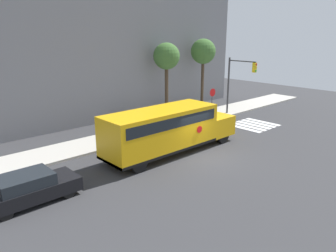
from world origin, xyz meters
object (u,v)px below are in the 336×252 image
object	(u,v)px
school_bus	(167,128)
tree_near_sidewalk	(167,57)
traffic_light	(237,78)
tree_far_sidewalk	(203,52)
stop_sign	(212,99)
parked_car	(29,188)

from	to	relation	value
school_bus	tree_near_sidewalk	distance (m)	10.64
school_bus	traffic_light	world-z (taller)	traffic_light
traffic_light	tree_far_sidewalk	distance (m)	4.91
stop_sign	tree_near_sidewalk	size ratio (longest dim) A/B	0.41
tree_near_sidewalk	stop_sign	bearing A→B (deg)	-61.92
school_bus	tree_near_sidewalk	size ratio (longest dim) A/B	1.47
tree_near_sidewalk	tree_far_sidewalk	world-z (taller)	tree_far_sidewalk
tree_far_sidewalk	parked_car	bearing A→B (deg)	-158.94
parked_car	stop_sign	distance (m)	17.84
tree_far_sidewalk	stop_sign	bearing A→B (deg)	-127.32
parked_car	tree_near_sidewalk	distance (m)	17.82
parked_car	tree_far_sidewalk	size ratio (longest dim) A/B	0.61
school_bus	parked_car	distance (m)	8.69
parked_car	tree_near_sidewalk	xyz separation A→B (m)	(15.35, 7.82, 4.54)
stop_sign	traffic_light	size ratio (longest dim) A/B	0.52
tree_near_sidewalk	tree_far_sidewalk	distance (m)	4.75
school_bus	parked_car	bearing A→B (deg)	-177.37
stop_sign	tree_far_sidewalk	world-z (taller)	tree_far_sidewalk
parked_car	school_bus	bearing A→B (deg)	2.63
stop_sign	traffic_light	bearing A→B (deg)	-19.10
school_bus	traffic_light	xyz separation A→B (m)	(11.04, 2.91, 1.78)
parked_car	tree_far_sidewalk	world-z (taller)	tree_far_sidewalk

